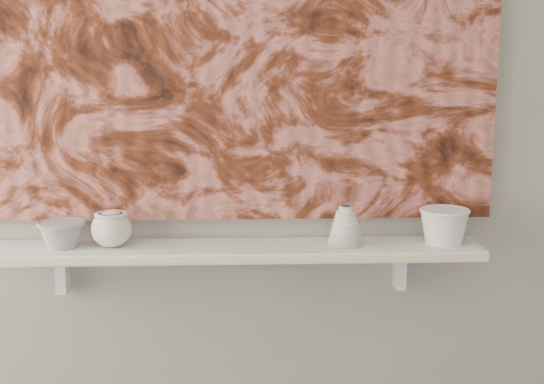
{
  "coord_description": "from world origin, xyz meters",
  "views": [
    {
      "loc": [
        0.03,
        -0.55,
        1.48
      ],
      "look_at": [
        0.11,
        1.49,
        1.09
      ],
      "focal_mm": 50.0,
      "sensor_mm": 36.0,
      "label": 1
    }
  ],
  "objects_px": {
    "painting": "(230,24)",
    "cup_cream": "(111,229)",
    "bowl_white": "(444,226)",
    "bowl_grey": "(62,234)",
    "bell_vessel": "(345,225)",
    "shelf": "(232,251)"
  },
  "relations": [
    {
      "from": "painting",
      "to": "cup_cream",
      "type": "xyz_separation_m",
      "value": [
        -0.33,
        -0.08,
        -0.56
      ]
    },
    {
      "from": "bowl_white",
      "to": "bowl_grey",
      "type": "bearing_deg",
      "value": 180.0
    },
    {
      "from": "painting",
      "to": "bowl_grey",
      "type": "distance_m",
      "value": 0.74
    },
    {
      "from": "painting",
      "to": "bell_vessel",
      "type": "xyz_separation_m",
      "value": [
        0.32,
        -0.08,
        -0.55
      ]
    },
    {
      "from": "painting",
      "to": "bowl_white",
      "type": "relative_size",
      "value": 10.63
    },
    {
      "from": "shelf",
      "to": "bowl_white",
      "type": "height_order",
      "value": "bowl_white"
    },
    {
      "from": "bowl_white",
      "to": "painting",
      "type": "bearing_deg",
      "value": 172.34
    },
    {
      "from": "shelf",
      "to": "bowl_white",
      "type": "relative_size",
      "value": 9.92
    },
    {
      "from": "bowl_grey",
      "to": "bell_vessel",
      "type": "relative_size",
      "value": 1.19
    },
    {
      "from": "shelf",
      "to": "cup_cream",
      "type": "xyz_separation_m",
      "value": [
        -0.33,
        0.0,
        0.07
      ]
    },
    {
      "from": "bowl_grey",
      "to": "bell_vessel",
      "type": "xyz_separation_m",
      "value": [
        0.79,
        0.0,
        0.02
      ]
    },
    {
      "from": "cup_cream",
      "to": "bell_vessel",
      "type": "bearing_deg",
      "value": 0.0
    },
    {
      "from": "shelf",
      "to": "bowl_white",
      "type": "distance_m",
      "value": 0.6
    },
    {
      "from": "shelf",
      "to": "bell_vessel",
      "type": "height_order",
      "value": "bell_vessel"
    },
    {
      "from": "cup_cream",
      "to": "bowl_white",
      "type": "distance_m",
      "value": 0.93
    },
    {
      "from": "painting",
      "to": "bowl_white",
      "type": "height_order",
      "value": "painting"
    },
    {
      "from": "cup_cream",
      "to": "painting",
      "type": "bearing_deg",
      "value": 13.6
    },
    {
      "from": "shelf",
      "to": "bell_vessel",
      "type": "relative_size",
      "value": 12.57
    },
    {
      "from": "cup_cream",
      "to": "bowl_grey",
      "type": "bearing_deg",
      "value": 180.0
    },
    {
      "from": "painting",
      "to": "bowl_grey",
      "type": "bearing_deg",
      "value": -170.28
    },
    {
      "from": "bowl_grey",
      "to": "bowl_white",
      "type": "relative_size",
      "value": 0.94
    },
    {
      "from": "bowl_grey",
      "to": "cup_cream",
      "type": "relative_size",
      "value": 1.19
    }
  ]
}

